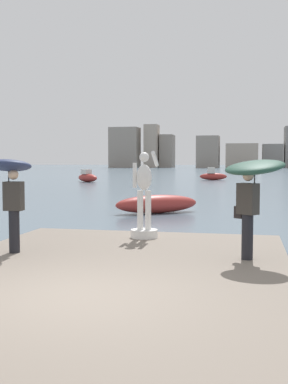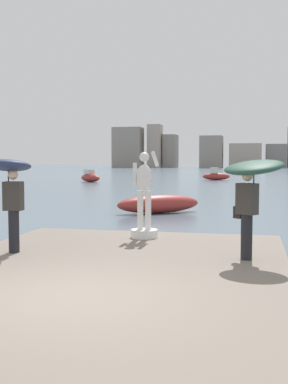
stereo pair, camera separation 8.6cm
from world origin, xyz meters
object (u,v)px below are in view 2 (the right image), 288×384
at_px(onlooker_left, 10,180).
at_px(boat_rightward, 90,177).
at_px(onlooker_right, 252,180).
at_px(boat_leftward, 159,204).
at_px(boat_far, 216,176).
at_px(statue_white_figure, 144,205).

xyz_separation_m(onlooker_left, boat_rightward, (-12.01, 40.35, -1.39)).
height_order(onlooker_left, onlooker_right, onlooker_right).
height_order(onlooker_right, boat_leftward, onlooker_right).
xyz_separation_m(onlooker_right, boat_far, (-4.08, 48.20, -1.43)).
distance_m(onlooker_right, boat_rightward, 43.55).
bearing_deg(onlooker_right, boat_leftward, 109.17).
xyz_separation_m(statue_white_figure, onlooker_left, (-2.31, -2.46, 0.69)).
relative_size(statue_white_figure, onlooker_left, 1.08).
distance_m(onlooker_left, boat_leftward, 11.80).
bearing_deg(onlooker_left, boat_leftward, 85.42).
xyz_separation_m(statue_white_figure, onlooker_right, (2.59, -2.22, 0.73)).
xyz_separation_m(statue_white_figure, boat_far, (-1.49, 45.98, -0.70)).
relative_size(statue_white_figure, boat_rightward, 0.65).
bearing_deg(onlooker_left, statue_white_figure, 46.80).
xyz_separation_m(onlooker_right, boat_rightward, (-16.92, 40.11, -1.43)).
xyz_separation_m(onlooker_left, boat_far, (0.82, 48.44, -1.39)).
bearing_deg(boat_rightward, statue_white_figure, -69.29).
bearing_deg(onlooker_right, boat_far, 94.84).
bearing_deg(boat_leftward, boat_far, 90.17).
height_order(onlooker_right, boat_rightward, onlooker_right).
height_order(onlooker_left, boat_rightward, onlooker_left).
distance_m(onlooker_left, onlooker_right, 4.91).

